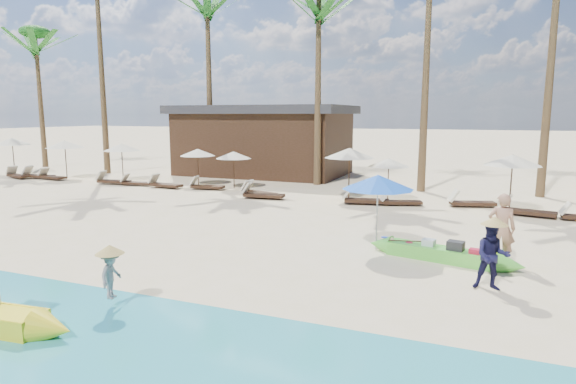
% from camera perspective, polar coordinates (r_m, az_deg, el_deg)
% --- Properties ---
extents(ground, '(240.00, 240.00, 0.00)m').
position_cam_1_polar(ground, '(11.95, -3.09, -9.11)').
color(ground, beige).
rests_on(ground, ground).
extents(wet_sand_strip, '(240.00, 4.50, 0.01)m').
position_cam_1_polar(wet_sand_strip, '(8.07, -19.16, -19.00)').
color(wet_sand_strip, tan).
rests_on(wet_sand_strip, ground).
extents(green_canoe, '(4.42, 1.24, 0.57)m').
position_cam_1_polar(green_canoe, '(13.17, 17.71, -6.94)').
color(green_canoe, '#58CC3E').
rests_on(green_canoe, ground).
extents(tourist, '(0.66, 0.44, 1.81)m').
position_cam_1_polar(tourist, '(13.31, 23.99, -3.97)').
color(tourist, '#AF785E').
rests_on(tourist, ground).
extents(vendor_green, '(0.77, 0.63, 1.49)m').
position_cam_1_polar(vendor_green, '(11.28, 23.04, -7.00)').
color(vendor_green, '#141336').
rests_on(vendor_green, ground).
extents(vendor_yellow, '(0.49, 0.69, 0.96)m').
position_cam_1_polar(vendor_yellow, '(10.12, -20.23, -9.16)').
color(vendor_yellow, gray).
rests_on(vendor_yellow, ground).
extents(blue_umbrella, '(1.97, 1.97, 2.12)m').
position_cam_1_polar(blue_umbrella, '(13.42, 10.61, 1.16)').
color(blue_umbrella, '#99999E').
rests_on(blue_umbrella, ground).
extents(resort_parasol_0, '(2.23, 2.23, 2.30)m').
position_cam_1_polar(resort_parasol_0, '(35.45, -29.90, 5.23)').
color(resort_parasol_0, '#372016').
rests_on(resort_parasol_0, ground).
extents(lounger_0_right, '(1.96, 1.03, 0.64)m').
position_cam_1_polar(lounger_0_right, '(32.84, -29.43, 1.79)').
color(lounger_0_right, '#372016').
rests_on(lounger_0_right, ground).
extents(resort_parasol_1, '(2.18, 2.18, 2.25)m').
position_cam_1_polar(resort_parasol_1, '(31.35, -24.95, 5.15)').
color(resort_parasol_1, '#372016').
rests_on(resort_parasol_1, ground).
extents(lounger_1_left, '(2.01, 0.77, 0.67)m').
position_cam_1_polar(lounger_1_left, '(32.09, -27.59, 1.80)').
color(lounger_1_left, '#372016').
rests_on(lounger_1_left, ground).
extents(lounger_1_right, '(1.86, 0.73, 0.62)m').
position_cam_1_polar(lounger_1_right, '(31.20, -26.27, 1.69)').
color(lounger_1_right, '#372016').
rests_on(lounger_1_right, ground).
extents(resort_parasol_2, '(2.07, 2.07, 2.13)m').
position_cam_1_polar(resort_parasol_2, '(28.94, -19.13, 5.04)').
color(resort_parasol_2, '#372016').
rests_on(resort_parasol_2, ground).
extents(lounger_2_left, '(1.94, 0.81, 0.64)m').
position_cam_1_polar(lounger_2_left, '(27.86, -20.15, 1.30)').
color(lounger_2_left, '#372016').
rests_on(lounger_2_left, ground).
extents(resort_parasol_3, '(1.89, 1.89, 1.95)m').
position_cam_1_polar(resort_parasol_3, '(26.15, -10.66, 4.63)').
color(resort_parasol_3, '#372016').
rests_on(resort_parasol_3, ground).
extents(lounger_3_left, '(1.73, 0.77, 0.57)m').
position_cam_1_polar(lounger_3_left, '(26.92, -17.67, 1.12)').
color(lounger_3_left, '#372016').
rests_on(lounger_3_left, ground).
extents(lounger_3_right, '(1.92, 0.73, 0.64)m').
position_cam_1_polar(lounger_3_right, '(25.68, -14.49, 0.95)').
color(lounger_3_right, '#372016').
rests_on(lounger_3_right, ground).
extents(resort_parasol_4, '(1.84, 1.84, 1.89)m').
position_cam_1_polar(resort_parasol_4, '(24.77, -6.46, 4.37)').
color(resort_parasol_4, '#372016').
rests_on(resort_parasol_4, ground).
extents(lounger_4_left, '(1.82, 0.80, 0.60)m').
position_cam_1_polar(lounger_4_left, '(24.67, -9.78, 0.75)').
color(lounger_4_left, '#372016').
rests_on(lounger_4_left, ground).
extents(lounger_4_right, '(1.93, 1.03, 0.63)m').
position_cam_1_polar(lounger_4_right, '(22.38, -3.64, 0.04)').
color(lounger_4_right, '#372016').
rests_on(lounger_4_right, ground).
extents(resort_parasol_5, '(2.23, 2.23, 2.30)m').
position_cam_1_polar(resort_parasol_5, '(21.48, 7.30, 4.60)').
color(resort_parasol_5, '#372016').
rests_on(resort_parasol_5, ground).
extents(lounger_5_left, '(1.98, 0.83, 0.65)m').
position_cam_1_polar(lounger_5_left, '(21.68, -3.21, -0.23)').
color(lounger_5_left, '#372016').
rests_on(lounger_5_left, ground).
extents(resort_parasol_6, '(1.82, 1.82, 1.87)m').
position_cam_1_polar(resort_parasol_6, '(21.41, 11.86, 3.44)').
color(resort_parasol_6, '#372016').
rests_on(resort_parasol_6, ground).
extents(lounger_6_left, '(2.04, 0.97, 0.67)m').
position_cam_1_polar(lounger_6_left, '(20.51, 8.92, -0.85)').
color(lounger_6_left, '#372016').
rests_on(lounger_6_left, ground).
extents(lounger_6_right, '(1.78, 1.06, 0.58)m').
position_cam_1_polar(lounger_6_right, '(20.55, 13.02, -1.05)').
color(lounger_6_right, '#372016').
rests_on(lounger_6_right, ground).
extents(resort_parasol_7, '(2.17, 2.17, 2.23)m').
position_cam_1_polar(resort_parasol_7, '(20.53, 25.08, 3.44)').
color(resort_parasol_7, '#372016').
rests_on(resort_parasol_7, ground).
extents(lounger_7_left, '(1.96, 1.12, 0.64)m').
position_cam_1_polar(lounger_7_left, '(21.08, 20.68, -1.09)').
color(lounger_7_left, '#372016').
rests_on(lounger_7_left, ground).
extents(lounger_7_right, '(2.02, 0.97, 0.66)m').
position_cam_1_polar(lounger_7_right, '(20.04, 26.26, -1.94)').
color(lounger_7_right, '#372016').
rests_on(lounger_7_right, ground).
extents(palm_0, '(2.08, 2.08, 9.90)m').
position_cam_1_polar(palm_0, '(39.37, -27.66, 14.50)').
color(palm_0, brown).
rests_on(palm_0, ground).
extents(palm_2, '(2.08, 2.08, 11.33)m').
position_cam_1_polar(palm_2, '(30.09, -9.52, 19.43)').
color(palm_2, brown).
rests_on(palm_2, ground).
extents(palm_3, '(2.08, 2.08, 10.52)m').
position_cam_1_polar(palm_3, '(26.33, 3.65, 19.70)').
color(palm_3, brown).
rests_on(palm_3, ground).
extents(pavilion_west, '(10.80, 6.60, 4.30)m').
position_cam_1_polar(pavilion_west, '(30.64, -2.86, 6.22)').
color(pavilion_west, '#372016').
rests_on(pavilion_west, ground).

